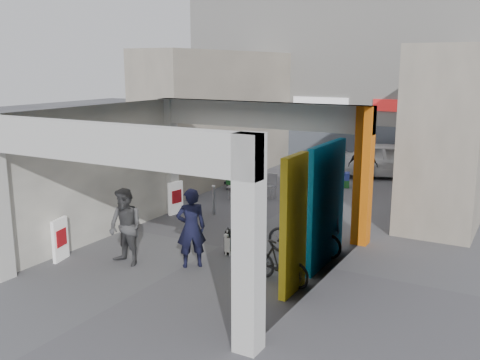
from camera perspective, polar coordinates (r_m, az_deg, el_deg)
The scene contains 21 objects.
ground at distance 13.54m, azimuth -2.20°, elevation -7.12°, with size 90.00×90.00×0.00m, color #55555A.
arcade_canopy at distance 11.99m, azimuth -2.15°, elevation 1.74°, with size 6.40×6.45×6.40m.
far_building at distance 25.76m, azimuth 14.52°, elevation 10.74°, with size 18.00×4.08×8.00m.
plaza_bldg_left at distance 21.61m, azimuth -2.03°, elevation 6.94°, with size 2.00×9.00×5.00m, color #AEA290.
plaza_bldg_right at distance 18.61m, azimuth 22.47°, elevation 5.18°, with size 2.00×9.00×5.00m, color #AEA290.
bollard_left at distance 16.26m, azimuth -2.82°, elevation -2.18°, with size 0.09×0.09×0.89m, color #919499.
bollard_center at distance 15.30m, azimuth 2.32°, elevation -3.14°, with size 0.09×0.09×0.86m, color #919499.
bollard_right at distance 14.70m, azimuth 7.80°, elevation -3.75°, with size 0.09×0.09×0.93m, color #919499.
advert_board_near at distance 13.17m, azimuth -18.63°, elevation -6.01°, with size 0.21×0.55×1.00m.
advert_board_far at distance 16.40m, azimuth -6.87°, elevation -1.90°, with size 0.19×0.56×1.00m.
cafe_set at distance 18.33m, azimuth 1.27°, elevation -0.98°, with size 1.40×1.13×0.85m.
produce_stand at distance 19.45m, azimuth 0.26°, elevation -0.16°, with size 1.20×0.65×0.79m.
crate_stack at distance 20.27m, azimuth 10.95°, elevation 0.02°, with size 0.53×0.46×0.56m.
border_collie at distance 12.95m, azimuth -1.02°, elevation -6.76°, with size 0.25×0.49×0.68m.
man_with_dog at distance 12.03m, azimuth -5.24°, elevation -5.11°, with size 0.66×0.44×1.82m, color black.
man_back_turned at distance 12.39m, azimuth -12.12°, elevation -4.94°, with size 0.86×0.67×1.77m, color #414244.
man_elderly at distance 12.94m, azimuth 8.74°, elevation -3.92°, with size 0.90×0.58×1.84m, color #5B82B2.
man_crates at distance 19.89m, azimuth 12.98°, elevation 1.52°, with size 1.05×0.44×1.80m, color black.
bicycle_front at distance 12.89m, azimuth 6.88°, elevation -5.95°, with size 0.64×1.84×0.96m, color black.
bicycle_rear at distance 11.27m, azimuth 4.34°, elevation -8.81°, with size 0.42×1.47×0.89m, color black.
white_van at distance 22.43m, azimuth 15.90°, elevation 2.08°, with size 1.69×4.20×1.43m, color white.
Camera 1 is at (6.71, -10.87, 4.48)m, focal length 40.00 mm.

